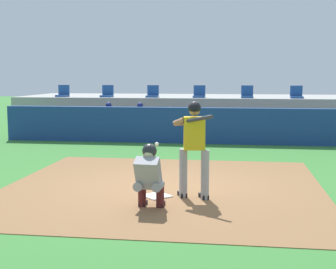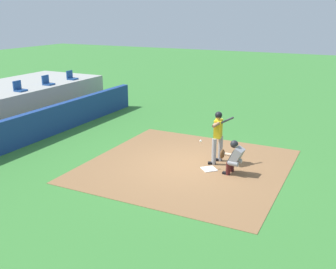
# 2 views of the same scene
# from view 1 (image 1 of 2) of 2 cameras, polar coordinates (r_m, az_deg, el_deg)

# --- Properties ---
(ground_plane) EXTENTS (80.00, 80.00, 0.00)m
(ground_plane) POSITION_cam_1_polar(r_m,az_deg,el_deg) (9.83, -0.58, -6.29)
(ground_plane) COLOR #387A33
(dirt_infield) EXTENTS (6.40, 6.40, 0.01)m
(dirt_infield) POSITION_cam_1_polar(r_m,az_deg,el_deg) (9.83, -0.58, -6.26)
(dirt_infield) COLOR olive
(dirt_infield) RESTS_ON ground
(home_plate) EXTENTS (0.62, 0.62, 0.02)m
(home_plate) POSITION_cam_1_polar(r_m,az_deg,el_deg) (9.06, -1.35, -7.30)
(home_plate) COLOR white
(home_plate) RESTS_ON dirt_infield
(batter_at_plate) EXTENTS (0.77, 0.67, 1.80)m
(batter_at_plate) POSITION_cam_1_polar(r_m,az_deg,el_deg) (8.76, 3.07, -1.04)
(batter_at_plate) COLOR #99999E
(batter_at_plate) RESTS_ON ground
(catcher_crouched) EXTENTS (0.50, 1.47, 1.13)m
(catcher_crouched) POSITION_cam_1_polar(r_m,az_deg,el_deg) (8.17, -2.24, -4.67)
(catcher_crouched) COLOR gray
(catcher_crouched) RESTS_ON ground
(dugout_wall) EXTENTS (13.00, 0.30, 1.20)m
(dugout_wall) POSITION_cam_1_polar(r_m,az_deg,el_deg) (16.11, 2.91, 1.09)
(dugout_wall) COLOR navy
(dugout_wall) RESTS_ON ground
(dugout_bench) EXTENTS (11.80, 0.44, 0.45)m
(dugout_bench) POSITION_cam_1_polar(r_m,az_deg,el_deg) (17.14, 3.21, 0.18)
(dugout_bench) COLOR olive
(dugout_bench) RESTS_ON ground
(dugout_player_0) EXTENTS (0.49, 0.70, 1.30)m
(dugout_player_0) POSITION_cam_1_polar(r_m,az_deg,el_deg) (17.49, -7.14, 1.75)
(dugout_player_0) COLOR #939399
(dugout_player_0) RESTS_ON ground
(dugout_player_1) EXTENTS (0.49, 0.70, 1.30)m
(dugout_player_1) POSITION_cam_1_polar(r_m,az_deg,el_deg) (17.22, -3.40, 1.71)
(dugout_player_1) COLOR #939399
(dugout_player_1) RESTS_ON ground
(stands_platform) EXTENTS (15.00, 4.40, 1.40)m
(stands_platform) POSITION_cam_1_polar(r_m,az_deg,el_deg) (20.47, 4.04, 2.62)
(stands_platform) COLOR #9E9E99
(stands_platform) RESTS_ON ground
(stadium_seat_0) EXTENTS (0.46, 0.46, 0.48)m
(stadium_seat_0) POSITION_cam_1_polar(r_m,az_deg,el_deg) (20.11, -12.36, 4.78)
(stadium_seat_0) COLOR #1E478C
(stadium_seat_0) RESTS_ON stands_platform
(stadium_seat_1) EXTENTS (0.46, 0.46, 0.48)m
(stadium_seat_1) POSITION_cam_1_polar(r_m,az_deg,el_deg) (19.54, -7.24, 4.83)
(stadium_seat_1) COLOR #1E478C
(stadium_seat_1) RESTS_ON stands_platform
(stadium_seat_2) EXTENTS (0.46, 0.46, 0.48)m
(stadium_seat_2) POSITION_cam_1_polar(r_m,az_deg,el_deg) (19.14, -1.85, 4.84)
(stadium_seat_2) COLOR #1E478C
(stadium_seat_2) RESTS_ON stands_platform
(stadium_seat_3) EXTENTS (0.46, 0.46, 0.48)m
(stadium_seat_3) POSITION_cam_1_polar(r_m,az_deg,el_deg) (18.91, 3.73, 4.80)
(stadium_seat_3) COLOR #1E478C
(stadium_seat_3) RESTS_ON stands_platform
(stadium_seat_4) EXTENTS (0.46, 0.46, 0.48)m
(stadium_seat_4) POSITION_cam_1_polar(r_m,az_deg,el_deg) (18.85, 9.38, 4.71)
(stadium_seat_4) COLOR #1E478C
(stadium_seat_4) RESTS_ON stands_platform
(stadium_seat_5) EXTENTS (0.46, 0.46, 0.48)m
(stadium_seat_5) POSITION_cam_1_polar(r_m,az_deg,el_deg) (18.99, 15.01, 4.58)
(stadium_seat_5) COLOR #1E478C
(stadium_seat_5) RESTS_ON stands_platform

